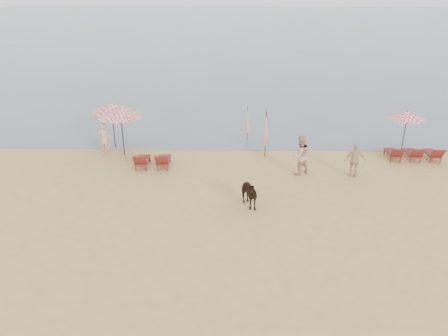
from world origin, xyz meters
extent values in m
plane|color=tan|center=(0.00, 0.00, 0.00)|extent=(120.00, 120.00, 0.00)
cube|color=#51606B|center=(0.00, 80.00, 0.00)|extent=(160.00, 140.00, 0.06)
cube|color=maroon|center=(-4.10, 7.70, 0.33)|extent=(0.65, 1.34, 0.08)
cube|color=maroon|center=(-4.08, 6.99, 0.59)|extent=(0.62, 0.45, 0.58)
cube|color=maroon|center=(-3.07, 7.73, 0.33)|extent=(0.65, 1.34, 0.08)
cube|color=maroon|center=(-3.05, 7.02, 0.59)|extent=(0.62, 0.45, 0.58)
cube|color=maroon|center=(8.67, 8.98, 0.32)|extent=(0.62, 1.28, 0.07)
cube|color=maroon|center=(8.65, 8.30, 0.57)|extent=(0.60, 0.43, 0.56)
cube|color=maroon|center=(9.67, 8.96, 0.32)|extent=(0.62, 1.28, 0.07)
cube|color=maroon|center=(9.65, 8.28, 0.57)|extent=(0.60, 0.43, 0.56)
cube|color=maroon|center=(10.67, 8.93, 0.32)|extent=(0.62, 1.28, 0.07)
cube|color=maroon|center=(10.65, 8.25, 0.57)|extent=(0.60, 0.43, 0.56)
cylinder|color=black|center=(-5.38, 9.19, 1.21)|extent=(0.05, 0.05, 2.42)
cone|color=red|center=(-5.38, 9.19, 2.36)|extent=(2.31, 2.31, 0.49)
sphere|color=black|center=(-5.38, 9.19, 2.58)|extent=(0.09, 0.09, 0.09)
cylinder|color=black|center=(-6.16, 10.36, 1.17)|extent=(0.05, 0.05, 2.34)
cone|color=red|center=(-6.16, 10.36, 2.28)|extent=(2.07, 2.11, 0.70)
sphere|color=black|center=(-6.16, 10.36, 2.50)|extent=(0.09, 0.09, 0.09)
cylinder|color=black|center=(9.51, 10.00, 1.06)|extent=(0.05, 0.05, 2.11)
cone|color=red|center=(9.51, 10.00, 2.07)|extent=(1.88, 1.88, 0.42)
sphere|color=black|center=(9.51, 10.00, 2.25)|extent=(0.08, 0.08, 0.08)
cylinder|color=black|center=(2.07, 9.17, 1.23)|extent=(0.05, 0.05, 2.46)
cone|color=#B92230|center=(2.07, 9.17, 1.52)|extent=(0.30, 0.30, 1.84)
cylinder|color=black|center=(1.21, 11.69, 1.00)|extent=(0.04, 0.04, 2.01)
cone|color=#B92230|center=(1.21, 11.69, 1.24)|extent=(0.24, 0.24, 1.51)
imported|color=black|center=(0.96, 3.59, 0.61)|extent=(1.20, 1.58, 1.21)
imported|color=tan|center=(-6.36, 9.15, 0.91)|extent=(0.69, 0.47, 1.81)
imported|color=tan|center=(3.55, 6.92, 0.97)|extent=(1.18, 1.09, 1.94)
imported|color=tan|center=(6.07, 6.62, 0.84)|extent=(1.01, 0.48, 1.67)
camera|label=1|loc=(0.36, -12.27, 8.57)|focal=35.00mm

